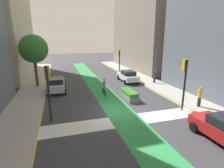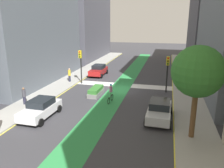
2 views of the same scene
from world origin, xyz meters
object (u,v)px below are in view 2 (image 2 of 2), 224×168
at_px(street_tree_near, 198,72).
at_px(median_planter, 96,91).
at_px(car_white_right_far, 41,108).
at_px(pedestrian_sidewalk_right_b, 24,96).
at_px(traffic_signal_near_left, 168,67).
at_px(pedestrian_sidewalk_right_a, 69,75).
at_px(car_red_right_near, 98,70).
at_px(traffic_signal_near_right, 81,61).
at_px(cyclist_in_lane, 111,93).
at_px(pedestrian_sidewalk_left_a, 193,80).
at_px(car_silver_left_far, 159,110).

distance_m(street_tree_near, median_planter, 12.63).
xyz_separation_m(car_white_right_far, pedestrian_sidewalk_right_b, (2.99, -2.09, 0.18)).
xyz_separation_m(traffic_signal_near_left, median_planter, (7.40, 2.80, -2.47)).
height_order(car_white_right_far, median_planter, car_white_right_far).
bearing_deg(street_tree_near, pedestrian_sidewalk_right_a, -38.92).
bearing_deg(traffic_signal_near_left, car_red_right_near, -31.32).
xyz_separation_m(traffic_signal_near_right, pedestrian_sidewalk_right_a, (1.68, -0.16, -1.96)).
distance_m(car_red_right_near, pedestrian_sidewalk_right_b, 13.86).
relative_size(car_red_right_near, pedestrian_sidewalk_right_b, 2.57).
distance_m(traffic_signal_near_right, car_white_right_far, 10.92).
relative_size(car_red_right_near, cyclist_in_lane, 2.27).
bearing_deg(car_white_right_far, street_tree_near, 176.95).
bearing_deg(cyclist_in_lane, traffic_signal_near_right, -46.53).
xyz_separation_m(traffic_signal_near_left, car_red_right_near, (9.87, -6.00, -2.07)).
distance_m(cyclist_in_lane, pedestrian_sidewalk_right_a, 9.13).
height_order(car_white_right_far, street_tree_near, street_tree_near).
relative_size(pedestrian_sidewalk_right_a, median_planter, 0.59).
relative_size(traffic_signal_near_right, car_white_right_far, 1.02).
height_order(traffic_signal_near_right, pedestrian_sidewalk_right_a, traffic_signal_near_right).
distance_m(traffic_signal_near_left, pedestrian_sidewalk_left_a, 4.21).
distance_m(traffic_signal_near_left, street_tree_near, 10.55).
bearing_deg(car_white_right_far, pedestrian_sidewalk_right_b, -34.94).
bearing_deg(median_planter, pedestrian_sidewalk_right_a, -39.45).
height_order(car_white_right_far, cyclist_in_lane, cyclist_in_lane).
bearing_deg(pedestrian_sidewalk_right_b, car_silver_left_far, 179.46).
xyz_separation_m(car_silver_left_far, pedestrian_sidewalk_right_b, (12.58, -0.12, 0.18)).
height_order(traffic_signal_near_left, car_silver_left_far, traffic_signal_near_left).
xyz_separation_m(car_white_right_far, cyclist_in_lane, (-4.72, -5.03, 0.17)).
bearing_deg(car_white_right_far, car_red_right_near, -90.50).
relative_size(traffic_signal_near_right, pedestrian_sidewalk_left_a, 2.55).
xyz_separation_m(cyclist_in_lane, street_tree_near, (-7.16, 5.66, 3.71)).
bearing_deg(car_silver_left_far, car_white_right_far, 11.62).
height_order(traffic_signal_near_left, pedestrian_sidewalk_right_b, traffic_signal_near_left).
distance_m(traffic_signal_near_right, pedestrian_sidewalk_left_a, 13.83).
distance_m(cyclist_in_lane, median_planter, 2.82).
distance_m(car_white_right_far, pedestrian_sidewalk_right_a, 11.09).
height_order(cyclist_in_lane, pedestrian_sidewalk_right_b, cyclist_in_lane).
bearing_deg(car_red_right_near, car_white_right_far, 89.50).
distance_m(cyclist_in_lane, pedestrian_sidewalk_left_a, 10.75).
distance_m(car_white_right_far, car_silver_left_far, 9.79).
relative_size(pedestrian_sidewalk_right_a, street_tree_near, 0.28).
distance_m(pedestrian_sidewalk_left_a, street_tree_near, 13.11).
distance_m(car_silver_left_far, cyclist_in_lane, 5.75).
xyz_separation_m(traffic_signal_near_left, street_tree_near, (-1.88, 10.22, 1.81)).
bearing_deg(car_silver_left_far, pedestrian_sidewalk_right_a, -36.67).
height_order(car_white_right_far, pedestrian_sidewalk_right_b, pedestrian_sidewalk_right_b).
bearing_deg(median_planter, car_red_right_near, -74.37).
height_order(car_white_right_far, pedestrian_sidewalk_right_a, pedestrian_sidewalk_right_a).
distance_m(traffic_signal_near_right, pedestrian_sidewalk_right_b, 9.13).
bearing_deg(car_red_right_near, street_tree_near, 125.90).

